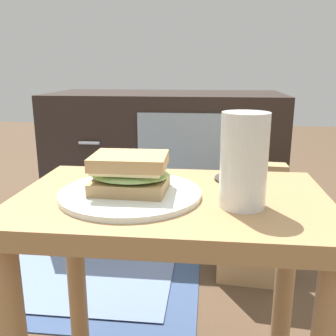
# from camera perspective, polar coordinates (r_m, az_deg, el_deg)

# --- Properties ---
(side_table) EXTENTS (0.56, 0.36, 0.46)m
(side_table) POSITION_cam_1_polar(r_m,az_deg,el_deg) (0.72, 0.48, -10.95)
(side_table) COLOR #A37A4C
(side_table) RESTS_ON ground
(tv_cabinet) EXTENTS (0.96, 0.46, 0.58)m
(tv_cabinet) POSITION_cam_1_polar(r_m,az_deg,el_deg) (1.65, -0.33, 1.18)
(tv_cabinet) COLOR black
(tv_cabinet) RESTS_ON ground
(area_rug) EXTENTS (1.00, 0.74, 0.01)m
(area_rug) POSITION_cam_1_polar(r_m,az_deg,el_deg) (1.46, -15.90, -13.38)
(area_rug) COLOR #384C72
(area_rug) RESTS_ON ground
(plate) EXTENTS (0.25, 0.25, 0.01)m
(plate) POSITION_cam_1_polar(r_m,az_deg,el_deg) (0.68, -5.70, -3.84)
(plate) COLOR silver
(plate) RESTS_ON side_table
(sandwich_front) EXTENTS (0.14, 0.11, 0.07)m
(sandwich_front) POSITION_cam_1_polar(r_m,az_deg,el_deg) (0.67, -5.78, -0.76)
(sandwich_front) COLOR tan
(sandwich_front) RESTS_ON plate
(beer_glass) EXTENTS (0.08, 0.08, 0.16)m
(beer_glass) POSITION_cam_1_polar(r_m,az_deg,el_deg) (0.62, 11.36, 1.00)
(beer_glass) COLOR silver
(beer_glass) RESTS_ON side_table
(coaster) EXTENTS (0.09, 0.09, 0.01)m
(coaster) POSITION_cam_1_polar(r_m,az_deg,el_deg) (0.78, 10.46, -1.63)
(coaster) COLOR #332D28
(coaster) RESTS_ON side_table
(paper_bag) EXTENTS (0.22, 0.15, 0.40)m
(paper_bag) POSITION_cam_1_polar(r_m,az_deg,el_deg) (1.26, 12.46, -8.09)
(paper_bag) COLOR tan
(paper_bag) RESTS_ON ground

